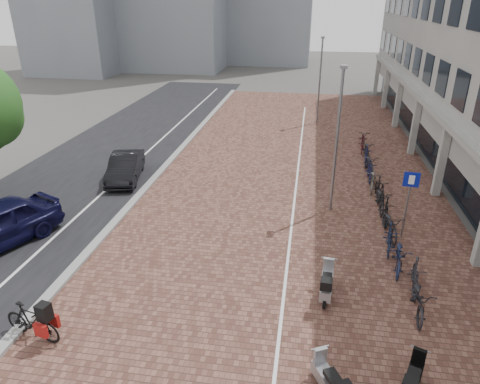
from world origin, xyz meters
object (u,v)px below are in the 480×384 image
hero_bike (32,321)px  scooter_front (327,282)px  scooter_mid (413,379)px  car_dark (125,167)px  scooter_back (330,381)px  parking_sign (409,194)px

hero_bike → scooter_front: bearing=-56.5°
scooter_mid → car_dark: bearing=158.0°
hero_bike → car_dark: bearing=22.6°
scooter_front → hero_bike: bearing=-153.8°
car_dark → hero_bike: size_ratio=2.11×
scooter_back → hero_bike: bearing=148.1°
car_dark → scooter_back: bearing=-62.5°
hero_bike → parking_sign: size_ratio=0.69×
scooter_front → scooter_mid: 3.91m
scooter_front → parking_sign: (3.03, 4.26, 1.34)m
scooter_mid → parking_sign: size_ratio=0.53×
scooter_mid → scooter_back: size_ratio=0.96×
scooter_back → parking_sign: parking_sign is taller
scooter_back → scooter_front: bearing=62.9°
car_dark → scooter_front: car_dark is taller
car_dark → hero_bike: car_dark is taller
car_dark → scooter_back: car_dark is taller
scooter_mid → parking_sign: (1.11, 7.67, 1.38)m
car_dark → scooter_mid: bearing=-56.5°
hero_bike → scooter_front: size_ratio=1.19×
car_dark → scooter_mid: size_ratio=2.75×
hero_bike → scooter_front: (8.00, 3.12, -0.03)m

